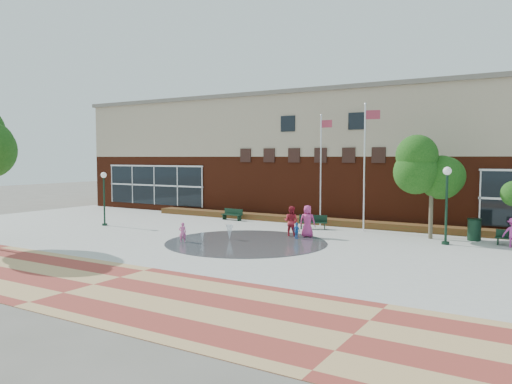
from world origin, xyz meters
The scene contains 21 objects.
ground centered at (0.00, 0.00, 0.00)m, with size 120.00×120.00×0.00m, color #666056.
plaza_concrete centered at (0.00, 4.00, 0.00)m, with size 46.00×18.00×0.01m, color #A8A8A0.
paver_band centered at (0.00, -7.00, 0.00)m, with size 46.00×6.00×0.01m, color maroon.
splash_pad centered at (0.00, 3.00, 0.00)m, with size 8.40×8.40×0.01m, color #383A3D.
library_building centered at (0.00, 17.48, 4.64)m, with size 44.40×10.40×9.20m.
flower_bed centered at (0.00, 11.60, 0.00)m, with size 26.00×1.20×0.40m, color maroon.
flagpole_left centered at (0.71, 10.99, 4.02)m, with size 0.85×0.14×7.21m.
flagpole_right centered at (3.94, 10.08, 4.28)m, with size 0.93×0.27×7.66m.
lamp_left centered at (-11.37, 3.76, 2.17)m, with size 0.37×0.37×3.49m.
lamp_right centered at (9.00, 7.78, 2.47)m, with size 0.42×0.42×3.98m.
bench_left centered at (-5.80, 10.34, 0.26)m, with size 1.65×0.59×0.81m.
bench_mid centered at (0.92, 9.30, 0.28)m, with size 1.79×1.09×0.87m.
bench_right centered at (11.95, 9.09, 0.26)m, with size 1.58×0.48×0.79m.
trash_can centered at (10.08, 9.81, 0.61)m, with size 0.73×0.73×1.20m.
tree_mid centered at (7.94, 9.27, 3.93)m, with size 3.20×3.20×5.40m.
water_jet_a centered at (-1.23, 3.28, 0.00)m, with size 0.41×0.41×0.80m, color white.
water_jet_b centered at (-2.06, 1.96, 0.00)m, with size 0.22×0.22×0.49m, color white.
child_splash centered at (-2.90, 1.37, 0.53)m, with size 0.39×0.26×1.07m, color #E45C9D.
adult_red centered at (1.07, 6.06, 0.86)m, with size 0.84×0.65×1.73m, color #B0212F.
adult_pink centered at (1.95, 6.31, 0.90)m, with size 0.88×0.57×1.79m, color #CB3880.
child_blue centered at (1.77, 5.33, 0.46)m, with size 0.54×0.23×0.93m, color blue.
Camera 1 is at (13.72, -18.74, 4.46)m, focal length 35.00 mm.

